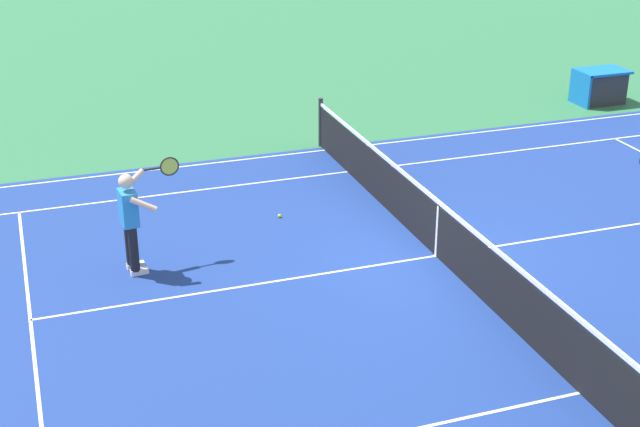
% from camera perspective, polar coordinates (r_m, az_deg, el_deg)
% --- Properties ---
extents(ground_plane, '(60.00, 60.00, 0.00)m').
position_cam_1_polar(ground_plane, '(15.06, 7.28, -2.65)').
color(ground_plane, '#2D7247').
extents(court_slab, '(24.20, 11.40, 0.00)m').
position_cam_1_polar(court_slab, '(15.06, 7.28, -2.65)').
color(court_slab, navy).
rests_on(court_slab, ground_plane).
extents(court_line_markings, '(23.85, 11.05, 0.01)m').
position_cam_1_polar(court_line_markings, '(15.06, 7.28, -2.64)').
color(court_line_markings, white).
rests_on(court_line_markings, ground_plane).
extents(tennis_net, '(0.10, 11.70, 1.08)m').
position_cam_1_polar(tennis_net, '(14.86, 7.38, -0.95)').
color(tennis_net, '#2D2D33').
rests_on(tennis_net, ground_plane).
extents(tennis_player_near, '(1.04, 0.80, 1.70)m').
position_cam_1_polar(tennis_player_near, '(14.36, -11.73, -0.24)').
color(tennis_player_near, black).
rests_on(tennis_player_near, ground_plane).
extents(tennis_ball, '(0.07, 0.07, 0.07)m').
position_cam_1_polar(tennis_ball, '(16.37, -2.54, -0.15)').
color(tennis_ball, '#CCE01E').
rests_on(tennis_ball, ground_plane).
extents(equipment_cart_tarped, '(1.25, 0.84, 0.85)m').
position_cam_1_polar(equipment_cart_tarped, '(24.08, 17.09, 7.63)').
color(equipment_cart_tarped, '#2D2D33').
rests_on(equipment_cart_tarped, ground_plane).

